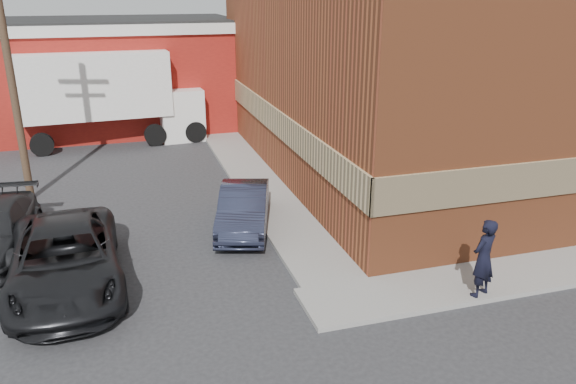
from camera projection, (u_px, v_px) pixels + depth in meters
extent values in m
plane|color=#28282B|center=(313.00, 290.00, 13.92)|extent=(90.00, 90.00, 0.00)
cube|color=brown|center=(439.00, 55.00, 22.78)|extent=(14.00, 18.00, 9.00)
cube|color=tan|center=(273.00, 119.00, 21.63)|extent=(0.08, 18.16, 1.00)
cube|color=gray|center=(252.00, 176.00, 22.16)|extent=(1.80, 18.00, 0.12)
cube|color=maroon|center=(81.00, 80.00, 29.44)|extent=(16.00, 8.00, 5.00)
cube|color=silver|center=(74.00, 26.00, 28.50)|extent=(16.30, 8.30, 0.50)
cube|color=black|center=(73.00, 20.00, 28.39)|extent=(16.00, 8.00, 0.10)
cylinder|color=#4D3526|center=(10.00, 71.00, 18.45)|extent=(0.26, 0.26, 9.00)
imported|color=black|center=(484.00, 258.00, 13.15)|extent=(0.83, 0.70, 1.94)
imported|color=#272B41|center=(244.00, 208.00, 17.26)|extent=(2.55, 4.35, 1.35)
imported|color=black|center=(65.00, 259.00, 13.78)|extent=(2.92, 5.80, 1.57)
cube|color=white|center=(93.00, 84.00, 25.92)|extent=(6.93, 3.13, 2.94)
cube|color=#22823D|center=(96.00, 99.00, 24.87)|extent=(6.54, 0.43, 0.90)
cube|color=white|center=(190.00, 112.00, 27.91)|extent=(2.18, 2.61, 2.48)
cylinder|color=black|center=(42.00, 145.00, 24.92)|extent=(1.04, 0.40, 1.02)
cylinder|color=black|center=(44.00, 133.00, 26.91)|extent=(1.04, 0.40, 1.02)
cylinder|color=black|center=(155.00, 135.00, 26.54)|extent=(1.04, 0.40, 1.02)
cylinder|color=black|center=(149.00, 125.00, 28.53)|extent=(1.04, 0.40, 1.02)
cylinder|color=black|center=(195.00, 132.00, 27.17)|extent=(1.04, 0.40, 1.02)
cylinder|color=black|center=(187.00, 122.00, 29.16)|extent=(1.04, 0.40, 1.02)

